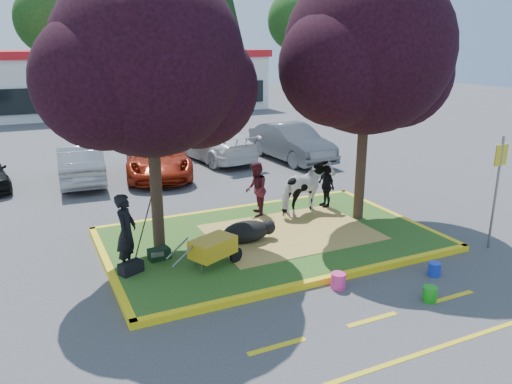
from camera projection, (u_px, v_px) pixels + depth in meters
name	position (u px, v px, depth m)	size (l,w,h in m)	color
ground	(270.00, 241.00, 12.91)	(90.00, 90.00, 0.00)	#424244
median_island	(270.00, 239.00, 12.89)	(8.00, 5.00, 0.15)	#24541A
curb_near	(325.00, 280.00, 10.65)	(8.30, 0.16, 0.15)	yellow
curb_far	(232.00, 210.00, 15.12)	(8.30, 0.16, 0.15)	yellow
curb_left	(109.00, 268.00, 11.22)	(0.16, 5.30, 0.15)	yellow
curb_right	(395.00, 216.00, 14.56)	(0.16, 5.30, 0.15)	yellow
straw_bedding	(291.00, 232.00, 13.11)	(4.20, 3.00, 0.01)	tan
tree_purple_left	(150.00, 70.00, 10.84)	(5.06, 4.20, 6.51)	black
tree_purple_right	(369.00, 58.00, 12.95)	(5.30, 4.40, 6.82)	black
fire_lane_stripe_a	(277.00, 346.00, 8.45)	(1.10, 0.12, 0.01)	yellow
fire_lane_stripe_b	(372.00, 319.00, 9.27)	(1.10, 0.12, 0.01)	yellow
fire_lane_stripe_c	(452.00, 297.00, 10.09)	(1.10, 0.12, 0.01)	yellow
fire_lane_long	(418.00, 354.00, 8.23)	(6.00, 0.10, 0.01)	yellow
retail_building	(125.00, 80.00, 37.30)	(20.40, 8.40, 4.40)	silver
treeline	(90.00, 9.00, 43.74)	(46.58, 7.80, 14.63)	black
cow	(307.00, 189.00, 14.33)	(0.81, 1.78, 1.51)	white
calf	(246.00, 232.00, 12.44)	(1.23, 0.70, 0.53)	black
handler	(126.00, 232.00, 10.74)	(0.63, 0.41, 1.73)	black
visitor_a	(256.00, 189.00, 14.17)	(0.76, 0.59, 1.56)	#4A1520
visitor_b	(326.00, 186.00, 15.00)	(0.77, 0.32, 1.32)	black
wheelbarrow	(213.00, 247.00, 10.98)	(1.77, 0.95, 0.68)	black
gear_bag_dark	(131.00, 268.00, 10.77)	(0.50, 0.27, 0.26)	black
gear_bag_green	(159.00, 254.00, 11.47)	(0.48, 0.30, 0.26)	black
sign_post	(498.00, 180.00, 12.00)	(0.40, 0.06, 2.83)	slate
bucket_green	(430.00, 294.00, 9.90)	(0.28, 0.28, 0.30)	#189C18
bucket_pink	(338.00, 281.00, 10.41)	(0.31, 0.31, 0.34)	#EF3587
bucket_blue	(434.00, 269.00, 10.99)	(0.28, 0.28, 0.30)	#1838C3
car_silver	(81.00, 163.00, 18.24)	(1.51, 4.32, 1.42)	gray
car_red	(157.00, 157.00, 19.15)	(2.33, 5.05, 1.40)	maroon
car_white	(215.00, 144.00, 21.59)	(1.97, 4.83, 1.40)	white
car_grey	(291.00, 143.00, 21.56)	(1.67, 4.78, 1.58)	#53565A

